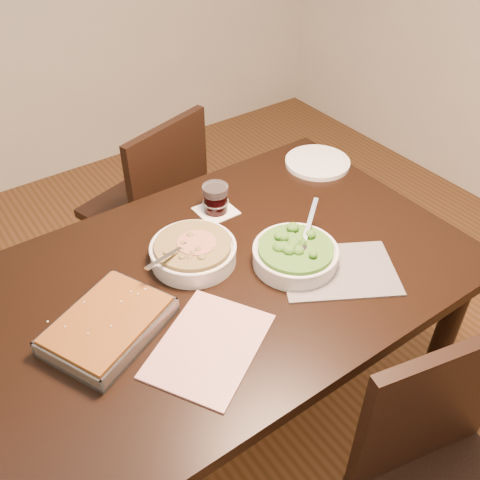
{
  "coord_description": "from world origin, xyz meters",
  "views": [
    {
      "loc": [
        -0.59,
        -0.92,
        1.76
      ],
      "look_at": [
        0.09,
        0.03,
        0.8
      ],
      "focal_mm": 40.0,
      "sensor_mm": 36.0,
      "label": 1
    }
  ],
  "objects_px": {
    "broccoli_bowl": "(295,254)",
    "table": "(222,296)",
    "stew_bowl": "(193,251)",
    "wine_tumbler": "(216,198)",
    "chair_far": "(154,202)",
    "baking_dish": "(108,325)",
    "dinner_plate": "(317,162)"
  },
  "relations": [
    {
      "from": "stew_bowl",
      "to": "broccoli_bowl",
      "type": "height_order",
      "value": "same"
    },
    {
      "from": "table",
      "to": "baking_dish",
      "type": "bearing_deg",
      "value": -176.17
    },
    {
      "from": "stew_bowl",
      "to": "chair_far",
      "type": "xyz_separation_m",
      "value": [
        0.2,
        0.68,
        -0.3
      ]
    },
    {
      "from": "table",
      "to": "stew_bowl",
      "type": "relative_size",
      "value": 5.37
    },
    {
      "from": "table",
      "to": "broccoli_bowl",
      "type": "xyz_separation_m",
      "value": [
        0.19,
        -0.09,
        0.13
      ]
    },
    {
      "from": "table",
      "to": "baking_dish",
      "type": "xyz_separation_m",
      "value": [
        -0.35,
        -0.02,
        0.12
      ]
    },
    {
      "from": "stew_bowl",
      "to": "broccoli_bowl",
      "type": "bearing_deg",
      "value": -37.74
    },
    {
      "from": "baking_dish",
      "to": "wine_tumbler",
      "type": "height_order",
      "value": "wine_tumbler"
    },
    {
      "from": "wine_tumbler",
      "to": "dinner_plate",
      "type": "xyz_separation_m",
      "value": [
        0.46,
        0.03,
        -0.04
      ]
    },
    {
      "from": "dinner_plate",
      "to": "chair_far",
      "type": "bearing_deg",
      "value": 131.6
    },
    {
      "from": "wine_tumbler",
      "to": "stew_bowl",
      "type": "bearing_deg",
      "value": -138.53
    },
    {
      "from": "stew_bowl",
      "to": "wine_tumbler",
      "type": "height_order",
      "value": "wine_tumbler"
    },
    {
      "from": "dinner_plate",
      "to": "chair_far",
      "type": "distance_m",
      "value": 0.71
    },
    {
      "from": "table",
      "to": "baking_dish",
      "type": "relative_size",
      "value": 3.95
    },
    {
      "from": "table",
      "to": "chair_far",
      "type": "height_order",
      "value": "chair_far"
    },
    {
      "from": "stew_bowl",
      "to": "wine_tumbler",
      "type": "distance_m",
      "value": 0.24
    },
    {
      "from": "table",
      "to": "dinner_plate",
      "type": "height_order",
      "value": "dinner_plate"
    },
    {
      "from": "table",
      "to": "dinner_plate",
      "type": "xyz_separation_m",
      "value": [
        0.6,
        0.27,
        0.1
      ]
    },
    {
      "from": "broccoli_bowl",
      "to": "chair_far",
      "type": "relative_size",
      "value": 0.29
    },
    {
      "from": "baking_dish",
      "to": "dinner_plate",
      "type": "height_order",
      "value": "baking_dish"
    },
    {
      "from": "wine_tumbler",
      "to": "dinner_plate",
      "type": "height_order",
      "value": "wine_tumbler"
    },
    {
      "from": "baking_dish",
      "to": "stew_bowl",
      "type": "bearing_deg",
      "value": -5.27
    },
    {
      "from": "broccoli_bowl",
      "to": "wine_tumbler",
      "type": "distance_m",
      "value": 0.34
    },
    {
      "from": "broccoli_bowl",
      "to": "chair_far",
      "type": "height_order",
      "value": "chair_far"
    },
    {
      "from": "baking_dish",
      "to": "dinner_plate",
      "type": "distance_m",
      "value": 0.99
    },
    {
      "from": "broccoli_bowl",
      "to": "wine_tumbler",
      "type": "relative_size",
      "value": 2.7
    },
    {
      "from": "stew_bowl",
      "to": "baking_dish",
      "type": "relative_size",
      "value": 0.74
    },
    {
      "from": "table",
      "to": "broccoli_bowl",
      "type": "height_order",
      "value": "broccoli_bowl"
    },
    {
      "from": "chair_far",
      "to": "stew_bowl",
      "type": "bearing_deg",
      "value": 56.05
    },
    {
      "from": "broccoli_bowl",
      "to": "table",
      "type": "bearing_deg",
      "value": 154.91
    },
    {
      "from": "stew_bowl",
      "to": "dinner_plate",
      "type": "height_order",
      "value": "stew_bowl"
    },
    {
      "from": "chair_far",
      "to": "dinner_plate",
      "type": "bearing_deg",
      "value": 114.39
    }
  ]
}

